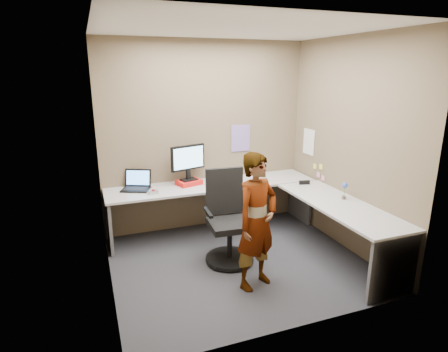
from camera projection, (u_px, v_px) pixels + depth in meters
name	position (u px, v px, depth m)	size (l,w,h in m)	color
ground	(239.00, 262.00, 4.60)	(3.00, 3.00, 0.00)	#25252A
wall_back	(205.00, 137.00, 5.41)	(3.00, 3.00, 0.00)	brown
wall_right	(349.00, 146.00, 4.74)	(2.70, 2.70, 0.00)	brown
wall_left	(102.00, 167.00, 3.73)	(2.70, 2.70, 0.00)	brown
ceiling	(242.00, 28.00, 3.87)	(3.00, 3.00, 0.00)	white
desk	(259.00, 203.00, 4.94)	(2.98, 2.58, 0.73)	#A6A6A6
paper_ream	(189.00, 182.00, 5.25)	(0.32, 0.24, 0.06)	red
monitor	(188.00, 160.00, 5.18)	(0.51, 0.22, 0.49)	black
laptop	(137.00, 184.00, 5.05)	(0.45, 0.42, 0.25)	black
trackball_mouse	(153.00, 192.00, 4.85)	(0.12, 0.08, 0.07)	#B7B7BC
origami	(208.00, 187.00, 5.03)	(0.10, 0.10, 0.06)	white
stapler	(304.00, 182.00, 5.26)	(0.15, 0.04, 0.06)	black
flower	(345.00, 188.00, 4.63)	(0.07, 0.07, 0.22)	brown
calendar_purple	(241.00, 138.00, 5.60)	(0.30, 0.01, 0.40)	#846BB7
calendar_white	(309.00, 142.00, 5.57)	(0.01, 0.28, 0.38)	white
sticky_note_a	(321.00, 167.00, 5.34)	(0.01, 0.07, 0.07)	#F2E059
sticky_note_b	(318.00, 175.00, 5.42)	(0.01, 0.07, 0.07)	pink
sticky_note_c	(323.00, 178.00, 5.32)	(0.01, 0.07, 0.07)	pink
sticky_note_d	(315.00, 166.00, 5.48)	(0.01, 0.07, 0.07)	#F2E059
office_chair	(228.00, 225.00, 4.57)	(0.59, 0.59, 1.12)	black
person	(257.00, 222.00, 3.94)	(0.54, 0.36, 1.49)	#999399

